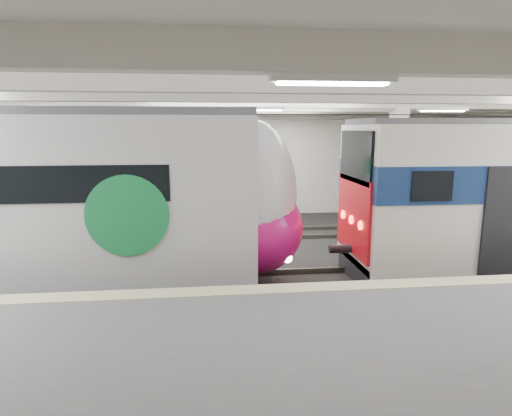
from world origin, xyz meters
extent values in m
cube|color=black|center=(0.00, 0.00, -0.05)|extent=(36.00, 24.00, 0.10)
cube|color=silver|center=(0.00, 0.00, 5.55)|extent=(36.00, 24.00, 0.20)
cube|color=beige|center=(0.00, 10.00, 2.75)|extent=(30.00, 0.10, 5.50)
cube|color=beige|center=(0.00, -3.25, 1.11)|extent=(30.00, 0.50, 0.02)
cube|color=beige|center=(-3.00, 3.00, 2.75)|extent=(0.50, 0.50, 5.50)
cube|color=beige|center=(5.00, 3.00, 2.75)|extent=(0.50, 0.50, 5.50)
cube|color=beige|center=(0.00, 0.00, 5.25)|extent=(30.00, 18.00, 0.50)
cube|color=#59544C|center=(0.00, 0.00, 0.08)|extent=(30.00, 1.52, 0.16)
cube|color=#59544C|center=(0.00, 5.50, 0.08)|extent=(30.00, 1.52, 0.16)
cylinder|color=black|center=(0.00, 0.00, 4.70)|extent=(30.00, 0.03, 0.03)
cylinder|color=black|center=(0.00, 5.50, 4.70)|extent=(30.00, 0.03, 0.03)
cube|color=white|center=(0.00, -2.00, 4.92)|extent=(26.00, 8.40, 0.12)
ellipsoid|color=silver|center=(-0.43, 0.00, 2.57)|extent=(2.44, 3.01, 4.05)
ellipsoid|color=#C7106B|center=(-0.31, 0.00, 1.66)|extent=(2.58, 3.07, 2.48)
cylinder|color=#178240|center=(-3.46, -1.57, 2.36)|extent=(1.91, 0.06, 1.91)
cube|color=red|center=(2.46, 0.00, 1.92)|extent=(0.08, 2.57, 2.16)
cube|color=black|center=(2.46, 0.00, 3.57)|extent=(0.08, 2.42, 1.42)
cube|color=silver|center=(-7.12, 5.50, 2.28)|extent=(13.20, 3.24, 3.55)
cube|color=#178240|center=(-7.12, 5.50, 2.74)|extent=(13.24, 3.29, 0.75)
cube|color=#4C4C51|center=(-7.12, 5.50, 4.15)|extent=(13.17, 2.77, 0.16)
cube|color=black|center=(-7.12, 5.50, 0.30)|extent=(13.18, 2.96, 0.60)
camera|label=1|loc=(-1.56, -11.44, 4.33)|focal=30.00mm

